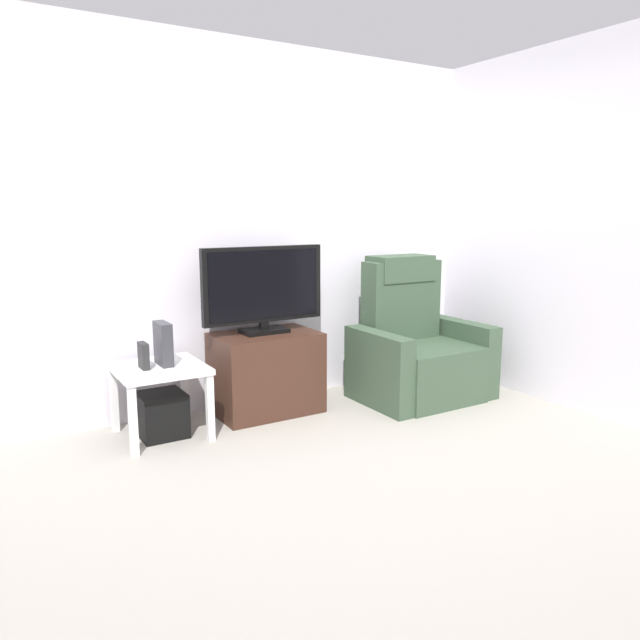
# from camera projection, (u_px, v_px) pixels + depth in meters

# --- Properties ---
(ground_plane) EXTENTS (6.40, 6.40, 0.00)m
(ground_plane) POSITION_uv_depth(u_px,v_px,m) (339.00, 447.00, 3.71)
(ground_plane) COLOR #9E998E
(wall_back) EXTENTS (6.40, 0.06, 2.60)m
(wall_back) POSITION_uv_depth(u_px,v_px,m) (255.00, 228.00, 4.42)
(wall_back) COLOR silver
(wall_back) RESTS_ON ground
(wall_side) EXTENTS (0.06, 4.48, 2.60)m
(wall_side) POSITION_uv_depth(u_px,v_px,m) (554.00, 228.00, 4.43)
(wall_side) COLOR silver
(wall_side) RESTS_ON ground
(tv_stand) EXTENTS (0.73, 0.48, 0.58)m
(tv_stand) POSITION_uv_depth(u_px,v_px,m) (266.00, 373.00, 4.31)
(tv_stand) COLOR #3D2319
(tv_stand) RESTS_ON ground
(television) EXTENTS (0.90, 0.20, 0.61)m
(television) POSITION_uv_depth(u_px,v_px,m) (264.00, 288.00, 4.22)
(television) COLOR black
(television) RESTS_ON tv_stand
(recliner_armchair) EXTENTS (0.98, 0.78, 1.08)m
(recliner_armchair) POSITION_uv_depth(u_px,v_px,m) (416.00, 349.00, 4.68)
(recliner_armchair) COLOR #384C38
(recliner_armchair) RESTS_ON ground
(side_table) EXTENTS (0.54, 0.54, 0.46)m
(side_table) POSITION_uv_depth(u_px,v_px,m) (160.00, 377.00, 3.83)
(side_table) COLOR white
(side_table) RESTS_ON ground
(subwoofer_box) EXTENTS (0.28, 0.28, 0.28)m
(subwoofer_box) POSITION_uv_depth(u_px,v_px,m) (162.00, 415.00, 3.88)
(subwoofer_box) COLOR black
(subwoofer_box) RESTS_ON ground
(book_upright) EXTENTS (0.04, 0.12, 0.16)m
(book_upright) POSITION_uv_depth(u_px,v_px,m) (144.00, 356.00, 3.73)
(book_upright) COLOR #262626
(book_upright) RESTS_ON side_table
(game_console) EXTENTS (0.07, 0.20, 0.27)m
(game_console) POSITION_uv_depth(u_px,v_px,m) (163.00, 344.00, 3.82)
(game_console) COLOR #333338
(game_console) RESTS_ON side_table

